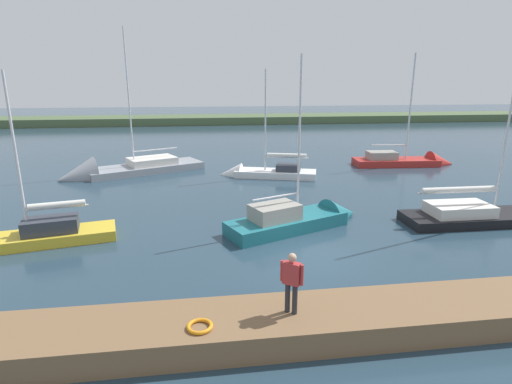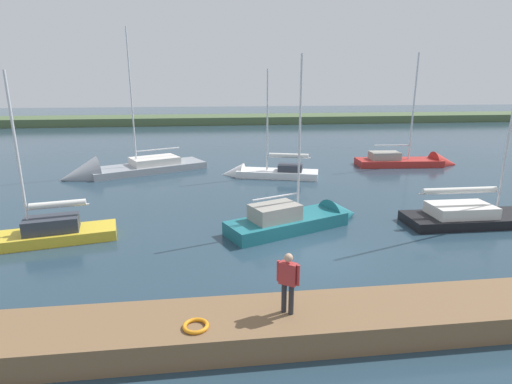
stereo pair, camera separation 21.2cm
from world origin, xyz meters
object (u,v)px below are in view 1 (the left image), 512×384
(sailboat_near_dock, at_px, (18,243))
(life_ring_buoy, at_px, (200,326))
(sailboat_mid_channel, at_px, (511,218))
(sailboat_inner_slip, at_px, (304,221))
(sailboat_outer_mooring, at_px, (262,175))
(person_on_dock, at_px, (292,279))
(sailboat_far_left, at_px, (116,173))
(sailboat_far_right, at_px, (411,163))

(sailboat_near_dock, bearing_deg, life_ring_buoy, 121.28)
(sailboat_mid_channel, xyz_separation_m, sailboat_near_dock, (22.78, 0.11, -0.03))
(sailboat_near_dock, xyz_separation_m, sailboat_inner_slip, (-12.48, -0.79, 0.10))
(sailboat_mid_channel, distance_m, sailboat_near_dock, 22.78)
(sailboat_outer_mooring, distance_m, person_on_dock, 19.17)
(sailboat_inner_slip, height_order, sailboat_outer_mooring, sailboat_inner_slip)
(sailboat_far_left, distance_m, person_on_dock, 22.58)
(sailboat_far_right, height_order, sailboat_mid_channel, sailboat_mid_channel)
(sailboat_far_left, xyz_separation_m, sailboat_near_dock, (1.44, 13.23, -0.05))
(person_on_dock, bearing_deg, sailboat_near_dock, -92.33)
(sailboat_far_right, relative_size, sailboat_outer_mooring, 1.17)
(life_ring_buoy, height_order, person_on_dock, person_on_dock)
(sailboat_mid_channel, bearing_deg, person_on_dock, -148.47)
(sailboat_inner_slip, bearing_deg, person_on_dock, -129.74)
(sailboat_far_left, distance_m, sailboat_far_right, 23.41)
(sailboat_inner_slip, bearing_deg, sailboat_far_right, 23.47)
(sailboat_far_left, height_order, sailboat_outer_mooring, sailboat_far_left)
(sailboat_near_dock, relative_size, sailboat_inner_slip, 0.92)
(sailboat_far_right, xyz_separation_m, sailboat_near_dock, (24.84, 13.79, -0.00))
(sailboat_near_dock, bearing_deg, person_on_dock, 130.49)
(sailboat_near_dock, distance_m, person_on_dock, 12.64)
(person_on_dock, bearing_deg, sailboat_inner_slip, -161.55)
(sailboat_mid_channel, height_order, sailboat_outer_mooring, sailboat_mid_channel)
(life_ring_buoy, height_order, sailboat_far_right, sailboat_far_right)
(sailboat_mid_channel, bearing_deg, life_ring_buoy, -151.48)
(person_on_dock, bearing_deg, sailboat_mid_channel, 156.33)
(person_on_dock, bearing_deg, sailboat_outer_mooring, -150.99)
(sailboat_near_dock, bearing_deg, sailboat_inner_slip, 171.65)
(life_ring_buoy, distance_m, sailboat_mid_channel, 17.28)
(sailboat_mid_channel, bearing_deg, sailboat_near_dock, -179.30)
(sailboat_far_left, relative_size, sailboat_near_dock, 1.48)
(life_ring_buoy, relative_size, person_on_dock, 0.39)
(life_ring_buoy, relative_size, sailboat_far_right, 0.07)
(sailboat_far_left, height_order, sailboat_near_dock, sailboat_far_left)
(sailboat_mid_channel, relative_size, sailboat_inner_slip, 1.42)
(sailboat_mid_channel, distance_m, sailboat_outer_mooring, 15.57)
(sailboat_far_left, distance_m, sailboat_near_dock, 13.30)
(sailboat_inner_slip, bearing_deg, sailboat_outer_mooring, 69.59)
(sailboat_far_right, height_order, sailboat_inner_slip, sailboat_far_right)
(life_ring_buoy, bearing_deg, sailboat_inner_slip, -119.22)
(sailboat_outer_mooring, bearing_deg, life_ring_buoy, 93.76)
(sailboat_mid_channel, xyz_separation_m, sailboat_outer_mooring, (10.78, -11.24, -0.08))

